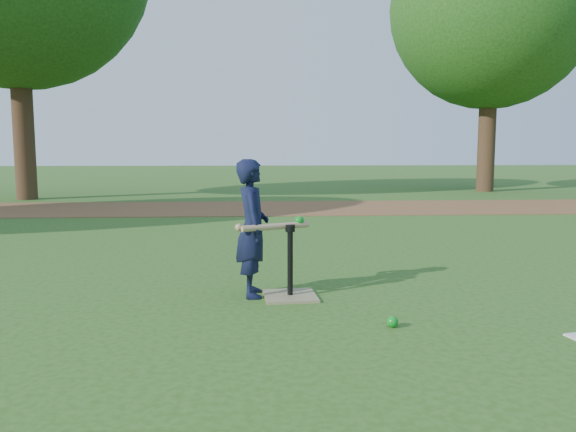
{
  "coord_description": "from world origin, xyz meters",
  "views": [
    {
      "loc": [
        -0.34,
        -4.29,
        1.23
      ],
      "look_at": [
        -0.05,
        0.59,
        0.65
      ],
      "focal_mm": 35.0,
      "sensor_mm": 36.0,
      "label": 1
    }
  ],
  "objects": [
    {
      "name": "child",
      "position": [
        -0.36,
        0.36,
        0.58
      ],
      "size": [
        0.3,
        0.44,
        1.15
      ],
      "primitive_type": "imported",
      "rotation": [
        0.0,
        0.0,
        1.63
      ],
      "color": "black",
      "rests_on": "ground"
    },
    {
      "name": "batting_tee",
      "position": [
        -0.05,
        0.29,
        0.11
      ],
      "size": [
        0.46,
        0.46,
        0.61
      ],
      "color": "#897E57",
      "rests_on": "ground"
    },
    {
      "name": "tree_right",
      "position": [
        6.5,
        12.0,
        5.29
      ],
      "size": [
        5.8,
        5.8,
        8.21
      ],
      "color": "#382316",
      "rests_on": "ground"
    },
    {
      "name": "wiffle_ball_ground",
      "position": [
        0.61,
        -0.56,
        0.04
      ],
      "size": [
        0.08,
        0.08,
        0.08
      ],
      "primitive_type": "sphere",
      "color": "#0C861C",
      "rests_on": "ground"
    },
    {
      "name": "ground",
      "position": [
        0.0,
        0.0,
        0.0
      ],
      "size": [
        80.0,
        80.0,
        0.0
      ],
      "primitive_type": "plane",
      "color": "#285116",
      "rests_on": "ground"
    },
    {
      "name": "swing_action",
      "position": [
        -0.16,
        0.28,
        0.61
      ],
      "size": [
        0.62,
        0.3,
        0.11
      ],
      "color": "tan",
      "rests_on": "ground"
    },
    {
      "name": "dirt_strip",
      "position": [
        0.0,
        7.5,
        0.01
      ],
      "size": [
        24.0,
        3.0,
        0.01
      ],
      "primitive_type": "cube",
      "color": "brown",
      "rests_on": "ground"
    }
  ]
}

